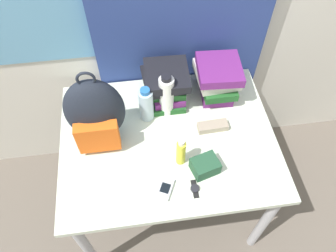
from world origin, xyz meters
TOP-DOWN VIEW (x-y plane):
  - desk at (0.00, 0.41)m, footprint 1.06×0.82m
  - backpack at (-0.32, 0.47)m, footprint 0.27×0.20m
  - book_stack_left at (0.03, 0.67)m, footprint 0.24×0.26m
  - book_stack_center at (0.30, 0.68)m, footprint 0.23×0.26m
  - water_bottle at (-0.09, 0.56)m, footprint 0.07×0.07m
  - sports_bottle at (0.02, 0.58)m, footprint 0.08×0.08m
  - sunscreen_bottle at (0.04, 0.27)m, footprint 0.04×0.04m
  - cell_phone at (-0.05, 0.14)m, footprint 0.10×0.12m
  - sunglasses_case at (0.23, 0.44)m, footprint 0.15×0.06m
  - camera_pouch at (0.14, 0.21)m, footprint 0.14×0.12m
  - wristwatch at (0.08, 0.12)m, footprint 0.04×0.09m

SIDE VIEW (x-z plane):
  - desk at x=0.00m, z-range 0.28..1.02m
  - wristwatch at x=0.08m, z-range 0.74..0.75m
  - cell_phone at x=-0.05m, z-range 0.74..0.76m
  - sunglasses_case at x=0.23m, z-range 0.74..0.78m
  - camera_pouch at x=0.14m, z-range 0.74..0.81m
  - sunscreen_bottle at x=0.04m, z-range 0.74..0.91m
  - water_bottle at x=-0.09m, z-range 0.74..0.94m
  - book_stack_left at x=0.03m, z-range 0.75..0.95m
  - book_stack_center at x=0.30m, z-range 0.75..0.96m
  - sports_bottle at x=0.02m, z-range 0.74..0.99m
  - backpack at x=-0.32m, z-range 0.71..1.14m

